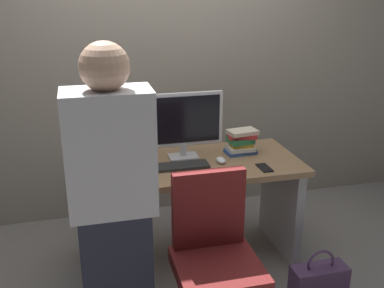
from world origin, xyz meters
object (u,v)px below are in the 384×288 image
(office_chair, at_px, (215,269))
(mouse, at_px, (221,160))
(person_at_desk, at_px, (114,212))
(handbag, at_px, (318,285))
(book_stack, at_px, (241,142))
(cell_phone, at_px, (264,168))
(desk, at_px, (190,193))
(cup_by_monitor, at_px, (129,155))
(keyboard, at_px, (176,166))
(monitor, at_px, (183,122))
(cup_near_keyboard, at_px, (134,168))

(office_chair, bearing_deg, mouse, 70.42)
(person_at_desk, height_order, handbag, person_at_desk)
(book_stack, height_order, cell_phone, book_stack)
(office_chair, height_order, handbag, office_chair)
(office_chair, xyz_separation_m, cell_phone, (0.50, 0.56, 0.31))
(desk, xyz_separation_m, handbag, (0.63, -0.68, -0.37))
(mouse, xyz_separation_m, cup_by_monitor, (-0.59, 0.17, 0.03))
(keyboard, height_order, book_stack, book_stack)
(monitor, bearing_deg, cell_phone, -33.66)
(keyboard, xyz_separation_m, cup_near_keyboard, (-0.28, -0.06, 0.04))
(person_at_desk, distance_m, monitor, 1.04)
(mouse, xyz_separation_m, cell_phone, (0.24, -0.17, -0.01))
(monitor, distance_m, cup_by_monitor, 0.42)
(desk, distance_m, cell_phone, 0.54)
(office_chair, height_order, cell_phone, office_chair)
(keyboard, relative_size, cell_phone, 2.99)
(cup_by_monitor, bearing_deg, keyboard, -34.23)
(keyboard, distance_m, book_stack, 0.53)
(person_at_desk, relative_size, cup_near_keyboard, 17.10)
(desk, relative_size, cell_phone, 10.29)
(person_at_desk, xyz_separation_m, cup_by_monitor, (0.18, 0.90, -0.06))
(mouse, distance_m, cell_phone, 0.29)
(office_chair, relative_size, handbag, 2.49)
(person_at_desk, distance_m, mouse, 1.06)
(mouse, bearing_deg, monitor, 147.06)
(mouse, bearing_deg, office_chair, -109.58)
(person_at_desk, bearing_deg, cup_near_keyboard, 74.91)
(keyboard, height_order, cup_by_monitor, cup_by_monitor)
(handbag, bearing_deg, cup_near_keyboard, 151.44)
(book_stack, bearing_deg, desk, -166.40)
(keyboard, height_order, handbag, keyboard)
(cup_near_keyboard, xyz_separation_m, cup_by_monitor, (-0.00, 0.25, -0.00))
(desk, distance_m, office_chair, 0.78)
(office_chair, bearing_deg, cup_by_monitor, 110.48)
(person_at_desk, distance_m, cup_by_monitor, 0.92)
(keyboard, distance_m, mouse, 0.31)
(office_chair, bearing_deg, cup_near_keyboard, 117.18)
(person_at_desk, xyz_separation_m, mouse, (0.77, 0.73, -0.09))
(person_at_desk, distance_m, cup_near_keyboard, 0.68)
(keyboard, distance_m, cell_phone, 0.57)
(desk, xyz_separation_m, book_stack, (0.39, 0.09, 0.31))
(person_at_desk, bearing_deg, desk, 53.82)
(monitor, height_order, book_stack, monitor)
(keyboard, xyz_separation_m, mouse, (0.31, 0.02, 0.01))
(person_at_desk, relative_size, book_stack, 7.19)
(book_stack, xyz_separation_m, handbag, (0.24, -0.77, -0.68))
(office_chair, xyz_separation_m, keyboard, (-0.05, 0.71, 0.32))
(person_at_desk, xyz_separation_m, monitor, (0.54, 0.88, 0.15))
(cell_phone, bearing_deg, handbag, -68.19)
(keyboard, distance_m, cup_by_monitor, 0.34)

